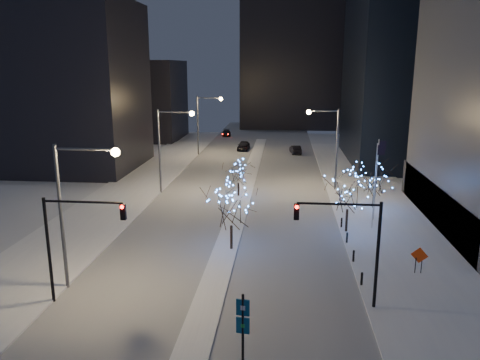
# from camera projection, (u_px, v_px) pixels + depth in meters

# --- Properties ---
(ground) EXTENTS (160.00, 160.00, 0.00)m
(ground) POSITION_uv_depth(u_px,v_px,m) (206.00, 309.00, 29.42)
(ground) COLOR white
(ground) RESTS_ON ground
(road) EXTENTS (20.00, 130.00, 0.02)m
(road) POSITION_uv_depth(u_px,v_px,m) (249.00, 179.00, 63.27)
(road) COLOR #9DA1AB
(road) RESTS_ON ground
(median) EXTENTS (2.00, 80.00, 0.15)m
(median) POSITION_uv_depth(u_px,v_px,m) (246.00, 188.00, 58.42)
(median) COLOR white
(median) RESTS_ON ground
(east_sidewalk) EXTENTS (10.00, 90.00, 0.15)m
(east_sidewalk) POSITION_uv_depth(u_px,v_px,m) (385.00, 216.00, 47.37)
(east_sidewalk) COLOR white
(east_sidewalk) RESTS_ON ground
(west_sidewalk) EXTENTS (8.00, 90.00, 0.15)m
(west_sidewalk) POSITION_uv_depth(u_px,v_px,m) (108.00, 208.00, 50.03)
(west_sidewalk) COLOR white
(west_sidewalk) RESTS_ON ground
(filler_west_near) EXTENTS (22.00, 18.00, 24.00)m
(filler_west_near) POSITION_uv_depth(u_px,v_px,m) (60.00, 86.00, 67.83)
(filler_west_near) COLOR black
(filler_west_near) RESTS_ON ground
(filler_west_far) EXTENTS (18.00, 16.00, 16.00)m
(filler_west_far) POSITION_uv_depth(u_px,v_px,m) (138.00, 100.00, 97.61)
(filler_west_far) COLOR black
(filler_west_far) RESTS_ON ground
(horizon_block) EXTENTS (24.00, 14.00, 42.00)m
(horizon_block) POSITION_uv_depth(u_px,v_px,m) (292.00, 40.00, 112.88)
(horizon_block) COLOR black
(horizon_block) RESTS_ON ground
(street_lamp_w_near) EXTENTS (4.40, 0.56, 10.00)m
(street_lamp_w_near) POSITION_uv_depth(u_px,v_px,m) (75.00, 197.00, 30.63)
(street_lamp_w_near) COLOR #595E66
(street_lamp_w_near) RESTS_ON ground
(street_lamp_w_mid) EXTENTS (4.40, 0.56, 10.00)m
(street_lamp_w_mid) POSITION_uv_depth(u_px,v_px,m) (168.00, 139.00, 54.81)
(street_lamp_w_mid) COLOR #595E66
(street_lamp_w_mid) RESTS_ON ground
(street_lamp_w_far) EXTENTS (4.40, 0.56, 10.00)m
(street_lamp_w_far) POSITION_uv_depth(u_px,v_px,m) (204.00, 117.00, 78.99)
(street_lamp_w_far) COLOR #595E66
(street_lamp_w_far) RESTS_ON ground
(street_lamp_east) EXTENTS (3.90, 0.56, 10.00)m
(street_lamp_east) POSITION_uv_depth(u_px,v_px,m) (329.00, 138.00, 55.98)
(street_lamp_east) COLOR #595E66
(street_lamp_east) RESTS_ON ground
(traffic_signal_west) EXTENTS (5.26, 0.43, 7.00)m
(traffic_signal_west) POSITION_uv_depth(u_px,v_px,m) (71.00, 233.00, 29.06)
(traffic_signal_west) COLOR black
(traffic_signal_west) RESTS_ON ground
(traffic_signal_east) EXTENTS (5.26, 0.43, 7.00)m
(traffic_signal_east) POSITION_uv_depth(u_px,v_px,m) (353.00, 237.00, 28.44)
(traffic_signal_east) COLOR black
(traffic_signal_east) RESTS_ON ground
(flagpoles) EXTENTS (1.35, 2.60, 8.00)m
(flagpoles) POSITION_uv_depth(u_px,v_px,m) (377.00, 177.00, 43.74)
(flagpoles) COLOR silver
(flagpoles) RESTS_ON east_sidewalk
(bollards) EXTENTS (0.16, 12.16, 0.90)m
(bollards) POSITION_uv_depth(u_px,v_px,m) (350.00, 246.00, 38.01)
(bollards) COLOR black
(bollards) RESTS_ON east_sidewalk
(car_near) EXTENTS (2.22, 4.87, 1.62)m
(car_near) POSITION_uv_depth(u_px,v_px,m) (244.00, 146.00, 85.04)
(car_near) COLOR black
(car_near) RESTS_ON ground
(car_mid) EXTENTS (2.14, 4.57, 1.45)m
(car_mid) POSITION_uv_depth(u_px,v_px,m) (295.00, 150.00, 81.45)
(car_mid) COLOR black
(car_mid) RESTS_ON ground
(car_far) EXTENTS (2.33, 4.66, 1.30)m
(car_far) POSITION_uv_depth(u_px,v_px,m) (226.00, 133.00, 102.21)
(car_far) COLOR black
(car_far) RESTS_ON ground
(holiday_tree_median_near) EXTENTS (4.58, 4.58, 5.56)m
(holiday_tree_median_near) POSITION_uv_depth(u_px,v_px,m) (231.00, 207.00, 37.90)
(holiday_tree_median_near) COLOR black
(holiday_tree_median_near) RESTS_ON median
(holiday_tree_median_far) EXTENTS (3.39, 3.39, 4.17)m
(holiday_tree_median_far) POSITION_uv_depth(u_px,v_px,m) (238.00, 173.00, 53.93)
(holiday_tree_median_far) COLOR black
(holiday_tree_median_far) RESTS_ON median
(holiday_tree_plaza_near) EXTENTS (5.73, 5.73, 5.81)m
(holiday_tree_plaza_near) POSITION_uv_depth(u_px,v_px,m) (348.00, 191.00, 41.93)
(holiday_tree_plaza_near) COLOR black
(holiday_tree_plaza_near) RESTS_ON east_sidewalk
(holiday_tree_plaza_far) EXTENTS (5.47, 5.47, 5.08)m
(holiday_tree_plaza_far) POSITION_uv_depth(u_px,v_px,m) (375.00, 179.00, 49.19)
(holiday_tree_plaza_far) COLOR black
(holiday_tree_plaza_far) RESTS_ON east_sidewalk
(wayfinding_sign) EXTENTS (0.69, 0.18, 3.86)m
(wayfinding_sign) POSITION_uv_depth(u_px,v_px,m) (243.00, 321.00, 23.49)
(wayfinding_sign) COLOR black
(wayfinding_sign) RESTS_ON ground
(construction_sign) EXTENTS (1.16, 0.45, 2.00)m
(construction_sign) POSITION_uv_depth(u_px,v_px,m) (419.00, 258.00, 33.87)
(construction_sign) COLOR black
(construction_sign) RESTS_ON east_sidewalk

